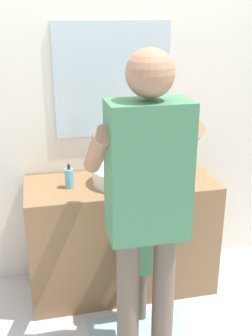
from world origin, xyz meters
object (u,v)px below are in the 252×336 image
(toothbrush_cup, at_px, (181,172))
(soap_bottle, at_px, (69,178))
(adult_parent, at_px, (147,191))
(child_toddler, at_px, (135,256))

(toothbrush_cup, bearing_deg, soap_bottle, 178.84)
(toothbrush_cup, relative_size, adult_parent, 0.12)
(toothbrush_cup, distance_m, soap_bottle, 0.77)
(soap_bottle, xyz_separation_m, child_toddler, (0.35, -0.38, -0.41))
(soap_bottle, bearing_deg, adult_parent, -63.15)
(soap_bottle, bearing_deg, toothbrush_cup, -1.16)
(child_toddler, relative_size, adult_parent, 0.47)
(soap_bottle, bearing_deg, child_toddler, -47.26)
(soap_bottle, height_order, child_toddler, soap_bottle)
(soap_bottle, relative_size, child_toddler, 0.20)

